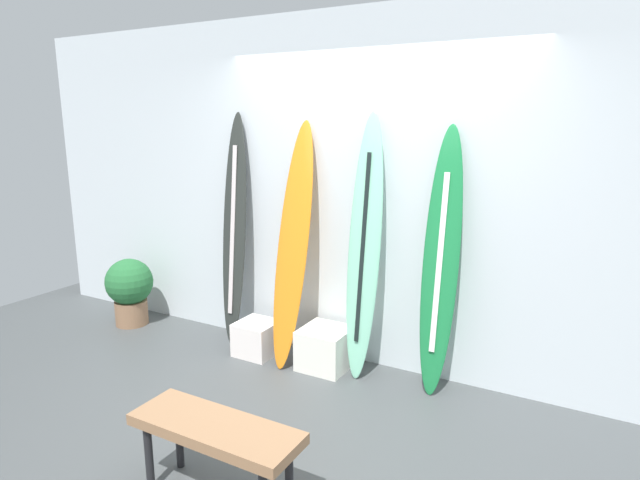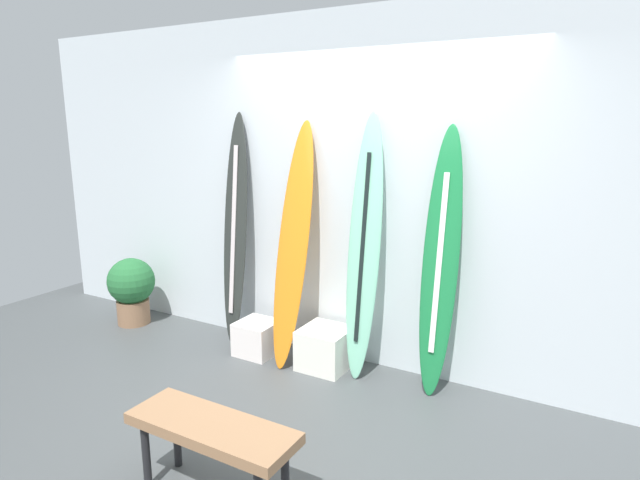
% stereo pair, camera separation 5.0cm
% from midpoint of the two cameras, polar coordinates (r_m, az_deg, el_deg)
% --- Properties ---
extents(ground, '(8.00, 8.00, 0.04)m').
position_cam_midpoint_polar(ground, '(3.69, -3.18, -20.01)').
color(ground, '#464A4B').
extents(wall_back, '(7.20, 0.20, 2.80)m').
position_cam_midpoint_polar(wall_back, '(4.29, 6.08, 4.96)').
color(wall_back, silver).
rests_on(wall_back, ground).
extents(surfboard_charcoal, '(0.24, 0.27, 2.04)m').
position_cam_midpoint_polar(surfboard_charcoal, '(4.76, -8.71, 1.01)').
color(surfboard_charcoal, '#282C28').
rests_on(surfboard_charcoal, ground).
extents(surfboard_sunset, '(0.28, 0.50, 1.98)m').
position_cam_midpoint_polar(surfboard_sunset, '(4.30, -2.56, -0.75)').
color(surfboard_sunset, orange).
rests_on(surfboard_sunset, ground).
extents(surfboard_seafoam, '(0.27, 0.33, 2.04)m').
position_cam_midpoint_polar(surfboard_seafoam, '(4.07, 5.08, -1.08)').
color(surfboard_seafoam, '#82CFAD').
rests_on(surfboard_seafoam, ground).
extents(surfboard_emerald, '(0.26, 0.32, 1.95)m').
position_cam_midpoint_polar(surfboard_emerald, '(3.90, 13.07, -2.45)').
color(surfboard_emerald, '#1C7C3F').
rests_on(surfboard_emerald, ground).
extents(display_block_left, '(0.38, 0.38, 0.33)m').
position_cam_midpoint_polar(display_block_left, '(4.42, 0.92, -11.45)').
color(display_block_left, white).
rests_on(display_block_left, ground).
extents(display_block_center, '(0.33, 0.33, 0.29)m').
position_cam_midpoint_polar(display_block_center, '(4.69, -6.36, -10.31)').
color(display_block_center, silver).
rests_on(display_block_center, ground).
extents(potted_plant, '(0.45, 0.45, 0.66)m').
position_cam_midpoint_polar(potted_plant, '(5.56, -19.19, -4.78)').
color(potted_plant, '#8A6347').
rests_on(potted_plant, ground).
extents(bench, '(0.94, 0.33, 0.45)m').
position_cam_midpoint_polar(bench, '(2.99, -10.94, -19.58)').
color(bench, '#936A48').
rests_on(bench, ground).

